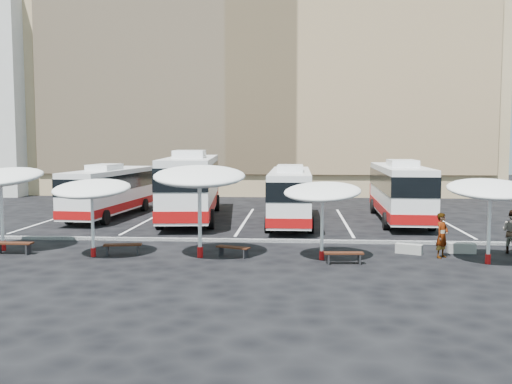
# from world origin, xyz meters

# --- Properties ---
(ground) EXTENTS (120.00, 120.00, 0.00)m
(ground) POSITION_xyz_m (0.00, 0.00, 0.00)
(ground) COLOR black
(ground) RESTS_ON ground
(sandstone_building) EXTENTS (42.00, 18.25, 29.60)m
(sandstone_building) POSITION_xyz_m (0.00, 31.87, 12.63)
(sandstone_building) COLOR tan
(sandstone_building) RESTS_ON ground
(curb_divider) EXTENTS (34.00, 0.25, 0.15)m
(curb_divider) POSITION_xyz_m (0.00, 0.50, 0.07)
(curb_divider) COLOR black
(curb_divider) RESTS_ON ground
(bay_lines) EXTENTS (24.15, 12.00, 0.01)m
(bay_lines) POSITION_xyz_m (0.00, 8.00, 0.01)
(bay_lines) COLOR white
(bay_lines) RESTS_ON ground
(bus_0) EXTENTS (3.13, 10.92, 3.42)m
(bus_0) POSITION_xyz_m (-8.78, 9.16, 1.75)
(bus_0) COLOR white
(bus_0) RESTS_ON ground
(bus_1) EXTENTS (4.21, 13.78, 4.30)m
(bus_1) POSITION_xyz_m (-3.47, 8.76, 2.20)
(bus_1) COLOR white
(bus_1) RESTS_ON ground
(bus_2) EXTENTS (2.59, 11.00, 3.49)m
(bus_2) POSITION_xyz_m (2.74, 6.98, 1.78)
(bus_2) COLOR white
(bus_2) RESTS_ON ground
(bus_3) EXTENTS (3.07, 11.90, 3.75)m
(bus_3) POSITION_xyz_m (9.38, 8.70, 1.92)
(bus_3) COLOR white
(bus_3) RESTS_ON ground
(sunshade_0) EXTENTS (4.33, 4.37, 3.81)m
(sunshade_0) POSITION_xyz_m (-9.87, -2.41, 3.24)
(sunshade_0) COLOR white
(sunshade_0) RESTS_ON ground
(sunshade_1) EXTENTS (3.33, 3.37, 3.35)m
(sunshade_1) POSITION_xyz_m (-5.37, -3.50, 2.85)
(sunshade_1) COLOR white
(sunshade_1) RESTS_ON ground
(sunshade_2) EXTENTS (4.22, 4.27, 3.98)m
(sunshade_2) POSITION_xyz_m (-0.89, -3.31, 3.38)
(sunshade_2) COLOR white
(sunshade_2) RESTS_ON ground
(sunshade_3) EXTENTS (3.89, 3.92, 3.27)m
(sunshade_3) POSITION_xyz_m (4.15, -3.44, 2.78)
(sunshade_3) COLOR white
(sunshade_3) RESTS_ON ground
(sunshade_4) EXTENTS (3.36, 3.41, 3.46)m
(sunshade_4) POSITION_xyz_m (10.67, -3.74, 2.94)
(sunshade_4) COLOR white
(sunshade_4) RESTS_ON ground
(wood_bench_0) EXTENTS (1.67, 0.45, 0.51)m
(wood_bench_0) POSITION_xyz_m (-8.99, -3.20, 0.39)
(wood_bench_0) COLOR black
(wood_bench_0) RESTS_ON ground
(wood_bench_1) EXTENTS (1.63, 0.70, 0.48)m
(wood_bench_1) POSITION_xyz_m (-4.24, -3.10, 0.37)
(wood_bench_1) COLOR black
(wood_bench_1) RESTS_ON ground
(wood_bench_2) EXTENTS (1.49, 0.89, 0.44)m
(wood_bench_2) POSITION_xyz_m (0.49, -3.15, 0.34)
(wood_bench_2) COLOR black
(wood_bench_2) RESTS_ON ground
(wood_bench_3) EXTENTS (1.56, 0.52, 0.47)m
(wood_bench_3) POSITION_xyz_m (4.98, -4.22, 0.36)
(wood_bench_3) COLOR black
(wood_bench_3) RESTS_ON ground
(conc_bench_0) EXTENTS (1.17, 0.79, 0.42)m
(conc_bench_0) POSITION_xyz_m (7.96, -1.88, 0.21)
(conc_bench_0) COLOR gray
(conc_bench_0) RESTS_ON ground
(conc_bench_1) EXTENTS (1.19, 0.47, 0.44)m
(conc_bench_1) POSITION_xyz_m (10.25, -1.59, 0.22)
(conc_bench_1) COLOR gray
(conc_bench_1) RESTS_ON ground
(passenger_0) EXTENTS (0.80, 0.80, 1.87)m
(passenger_0) POSITION_xyz_m (9.15, -2.68, 0.94)
(passenger_0) COLOR black
(passenger_0) RESTS_ON ground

